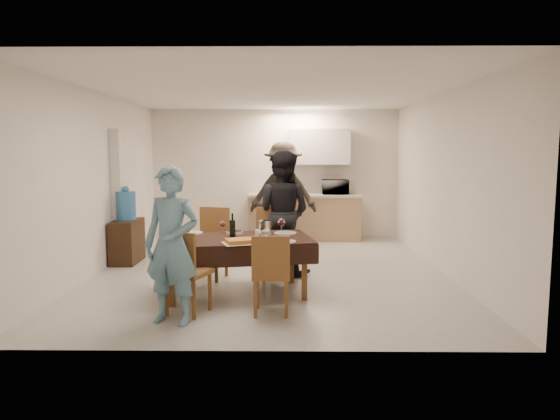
# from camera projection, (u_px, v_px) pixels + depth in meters

# --- Properties ---
(floor) EXTENTS (5.00, 6.00, 0.02)m
(floor) POSITION_uv_depth(u_px,v_px,m) (270.00, 271.00, 7.36)
(floor) COLOR #ABABA6
(floor) RESTS_ON ground
(ceiling) EXTENTS (5.00, 6.00, 0.02)m
(ceiling) POSITION_uv_depth(u_px,v_px,m) (270.00, 91.00, 7.06)
(ceiling) COLOR white
(ceiling) RESTS_ON wall_back
(wall_back) EXTENTS (5.00, 0.02, 2.60)m
(wall_back) POSITION_uv_depth(u_px,v_px,m) (275.00, 174.00, 10.19)
(wall_back) COLOR silver
(wall_back) RESTS_ON floor
(wall_front) EXTENTS (5.00, 0.02, 2.60)m
(wall_front) POSITION_uv_depth(u_px,v_px,m) (259.00, 204.00, 4.23)
(wall_front) COLOR silver
(wall_front) RESTS_ON floor
(wall_left) EXTENTS (0.02, 6.00, 2.60)m
(wall_left) POSITION_uv_depth(u_px,v_px,m) (98.00, 183.00, 7.24)
(wall_left) COLOR silver
(wall_left) RESTS_ON floor
(wall_right) EXTENTS (0.02, 6.00, 2.60)m
(wall_right) POSITION_uv_depth(u_px,v_px,m) (443.00, 183.00, 7.18)
(wall_right) COLOR silver
(wall_right) RESTS_ON floor
(stub_partition) EXTENTS (0.15, 1.40, 2.10)m
(stub_partition) POSITION_uv_depth(u_px,v_px,m) (130.00, 193.00, 8.46)
(stub_partition) COLOR white
(stub_partition) RESTS_ON floor
(kitchen_base_cabinet) EXTENTS (2.20, 0.60, 0.86)m
(kitchen_base_cabinet) POSITION_uv_depth(u_px,v_px,m) (304.00, 218.00, 9.96)
(kitchen_base_cabinet) COLOR tan
(kitchen_base_cabinet) RESTS_ON floor
(kitchen_worktop) EXTENTS (2.24, 0.64, 0.05)m
(kitchen_worktop) POSITION_uv_depth(u_px,v_px,m) (304.00, 195.00, 9.91)
(kitchen_worktop) COLOR beige
(kitchen_worktop) RESTS_ON kitchen_base_cabinet
(upper_cabinet) EXTENTS (1.20, 0.34, 0.70)m
(upper_cabinet) POSITION_uv_depth(u_px,v_px,m) (319.00, 147.00, 9.94)
(upper_cabinet) COLOR silver
(upper_cabinet) RESTS_ON wall_back
(dining_table) EXTENTS (1.96, 1.35, 0.70)m
(dining_table) POSITION_uv_depth(u_px,v_px,m) (236.00, 240.00, 6.09)
(dining_table) COLOR black
(dining_table) RESTS_ON floor
(chair_near_left) EXTENTS (0.54, 0.55, 0.50)m
(chair_near_left) POSITION_uv_depth(u_px,v_px,m) (186.00, 264.00, 5.27)
(chair_near_left) COLOR brown
(chair_near_left) RESTS_ON floor
(chair_near_right) EXTENTS (0.40, 0.40, 0.48)m
(chair_near_right) POSITION_uv_depth(u_px,v_px,m) (271.00, 266.00, 5.27)
(chair_near_right) COLOR brown
(chair_near_right) RESTS_ON floor
(chair_far_left) EXTENTS (0.54, 0.55, 0.53)m
(chair_far_left) POSITION_uv_depth(u_px,v_px,m) (208.00, 237.00, 6.75)
(chair_far_left) COLOR brown
(chair_far_left) RESTS_ON floor
(chair_far_right) EXTENTS (0.53, 0.53, 0.53)m
(chair_far_right) POSITION_uv_depth(u_px,v_px,m) (274.00, 237.00, 6.74)
(chair_far_right) COLOR brown
(chair_far_right) RESTS_ON floor
(console) EXTENTS (0.37, 0.73, 0.68)m
(console) POSITION_uv_depth(u_px,v_px,m) (127.00, 241.00, 7.88)
(console) COLOR black
(console) RESTS_ON floor
(water_jug) EXTENTS (0.30, 0.30, 0.45)m
(water_jug) POSITION_uv_depth(u_px,v_px,m) (126.00, 206.00, 7.82)
(water_jug) COLOR #3882C5
(water_jug) RESTS_ON console
(wine_bottle) EXTENTS (0.07, 0.07, 0.29)m
(wine_bottle) POSITION_uv_depth(u_px,v_px,m) (232.00, 225.00, 6.11)
(wine_bottle) COLOR black
(wine_bottle) RESTS_ON dining_table
(water_pitcher) EXTENTS (0.14, 0.14, 0.22)m
(water_pitcher) POSITION_uv_depth(u_px,v_px,m) (265.00, 229.00, 6.02)
(water_pitcher) COLOR white
(water_pitcher) RESTS_ON dining_table
(savoury_tart) EXTENTS (0.49, 0.43, 0.05)m
(savoury_tart) POSITION_uv_depth(u_px,v_px,m) (242.00, 241.00, 5.70)
(savoury_tart) COLOR #BA8936
(savoury_tart) RESTS_ON dining_table
(salad_bowl) EXTENTS (0.17, 0.17, 0.06)m
(salad_bowl) POSITION_uv_depth(u_px,v_px,m) (262.00, 233.00, 6.25)
(salad_bowl) COLOR silver
(salad_bowl) RESTS_ON dining_table
(mushroom_dish) EXTENTS (0.20, 0.20, 0.03)m
(mushroom_dish) POSITION_uv_depth(u_px,v_px,m) (234.00, 233.00, 6.36)
(mushroom_dish) COLOR silver
(mushroom_dish) RESTS_ON dining_table
(wine_glass_a) EXTENTS (0.09, 0.09, 0.21)m
(wine_glass_a) POSITION_uv_depth(u_px,v_px,m) (187.00, 232.00, 5.83)
(wine_glass_a) COLOR white
(wine_glass_a) RESTS_ON dining_table
(wine_glass_b) EXTENTS (0.09, 0.09, 0.21)m
(wine_glass_b) POSITION_uv_depth(u_px,v_px,m) (281.00, 226.00, 6.31)
(wine_glass_b) COLOR white
(wine_glass_b) RESTS_ON dining_table
(wine_glass_c) EXTENTS (0.08, 0.08, 0.18)m
(wine_glass_c) POSITION_uv_depth(u_px,v_px,m) (223.00, 227.00, 6.37)
(wine_glass_c) COLOR white
(wine_glass_c) RESTS_ON dining_table
(plate_near_left) EXTENTS (0.27, 0.27, 0.02)m
(plate_near_left) POSITION_uv_depth(u_px,v_px,m) (182.00, 241.00, 5.79)
(plate_near_left) COLOR silver
(plate_near_left) RESTS_ON dining_table
(plate_near_right) EXTENTS (0.25, 0.25, 0.01)m
(plate_near_right) POSITION_uv_depth(u_px,v_px,m) (285.00, 242.00, 5.78)
(plate_near_right) COLOR silver
(plate_near_right) RESTS_ON dining_table
(plate_far_left) EXTENTS (0.28, 0.28, 0.02)m
(plate_far_left) POSITION_uv_depth(u_px,v_px,m) (192.00, 233.00, 6.39)
(plate_far_left) COLOR silver
(plate_far_left) RESTS_ON dining_table
(plate_far_right) EXTENTS (0.29, 0.29, 0.02)m
(plate_far_right) POSITION_uv_depth(u_px,v_px,m) (285.00, 233.00, 6.37)
(plate_far_right) COLOR silver
(plate_far_right) RESTS_ON dining_table
(microwave) EXTENTS (0.52, 0.35, 0.29)m
(microwave) POSITION_uv_depth(u_px,v_px,m) (335.00, 187.00, 9.89)
(microwave) COLOR silver
(microwave) RESTS_ON kitchen_worktop
(person_near) EXTENTS (0.67, 0.52, 1.61)m
(person_near) POSITION_uv_depth(u_px,v_px,m) (172.00, 245.00, 5.03)
(person_near) COLOR #5D8BA2
(person_near) RESTS_ON floor
(person_far) EXTENTS (1.04, 0.94, 1.76)m
(person_far) POSITION_uv_depth(u_px,v_px,m) (282.00, 213.00, 7.10)
(person_far) COLOR black
(person_far) RESTS_ON floor
(person_kitchen) EXTENTS (1.25, 0.72, 1.93)m
(person_kitchen) POSITION_uv_depth(u_px,v_px,m) (283.00, 193.00, 9.46)
(person_kitchen) COLOR black
(person_kitchen) RESTS_ON floor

